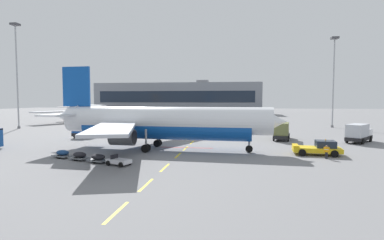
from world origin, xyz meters
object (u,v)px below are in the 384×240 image
airliner_mid_left (88,111)px  fuel_service_truck (282,131)px  catering_truck (359,133)px  apron_light_mast_far (334,71)px  pushback_tug (318,148)px  apron_light_mast_near (17,64)px  baggage_train (89,157)px  ground_crew_worker (327,151)px  airliner_foreground (161,122)px  ground_power_truck (88,128)px

airliner_mid_left → fuel_service_truck: airliner_mid_left is taller
catering_truck → apron_light_mast_far: bearing=82.0°
pushback_tug → apron_light_mast_near: 72.35m
airliner_mid_left → apron_light_mast_near: size_ratio=1.06×
baggage_train → apron_light_mast_far: (41.53, 50.89, 14.04)m
fuel_service_truck → ground_crew_worker: size_ratio=4.37×
apron_light_mast_far → catering_truck: bearing=-98.0°
fuel_service_truck → baggage_train: fuel_service_truck is taller
pushback_tug → apron_light_mast_far: size_ratio=0.27×
fuel_service_truck → apron_light_mast_far: apron_light_mast_far is taller
airliner_foreground → fuel_service_truck: 23.44m
ground_crew_worker → apron_light_mast_far: bearing=73.3°
airliner_foreground → catering_truck: size_ratio=4.92×
airliner_foreground → apron_light_mast_near: (-43.60, 26.78, 12.14)m
fuel_service_truck → ground_power_truck: same height
baggage_train → ground_crew_worker: 28.52m
airliner_foreground → catering_truck: (31.12, 12.19, -2.30)m
ground_power_truck → apron_light_mast_near: bearing=152.0°
airliner_foreground → catering_truck: bearing=21.4°
airliner_foreground → ground_crew_worker: (21.63, -3.94, -3.00)m
apron_light_mast_near → ground_crew_worker: bearing=-25.2°
apron_light_mast_far → ground_power_truck: bearing=-152.4°
apron_light_mast_near → catering_truck: bearing=-11.0°
ground_power_truck → baggage_train: (11.88, -22.91, -1.11)m
fuel_service_truck → apron_light_mast_far: 34.46m
fuel_service_truck → apron_light_mast_near: (-62.33, 12.87, 14.45)m
airliner_mid_left → catering_truck: airliner_mid_left is taller
airliner_mid_left → catering_truck: (67.00, -35.55, -2.05)m
fuel_service_truck → ground_power_truck: bearing=-179.0°
pushback_tug → baggage_train: pushback_tug is taller
baggage_train → ground_crew_worker: (27.95, 5.67, 0.42)m
catering_truck → apron_light_mast_far: size_ratio=0.30×
airliner_foreground → fuel_service_truck: airliner_foreground is taller
pushback_tug → airliner_mid_left: (-57.26, 48.88, 2.79)m
pushback_tug → catering_truck: bearing=53.9°
apron_light_mast_near → airliner_foreground: bearing=-31.6°
pushback_tug → ground_crew_worker: (0.25, -2.80, 0.05)m
ground_power_truck → apron_light_mast_near: (-25.41, 13.48, 14.45)m
fuel_service_truck → airliner_mid_left: bearing=148.2°
pushback_tug → airliner_mid_left: bearing=139.5°
baggage_train → apron_light_mast_near: apron_light_mast_near is taller
airliner_mid_left → ground_crew_worker: airliner_mid_left is taller
pushback_tug → apron_light_mast_near: (-64.99, 27.93, 15.19)m
airliner_mid_left → apron_light_mast_far: bearing=-5.2°
fuel_service_truck → apron_light_mast_near: 65.26m
ground_crew_worker → apron_light_mast_far: size_ratio=0.07×
ground_power_truck → baggage_train: ground_power_truck is taller
airliner_foreground → ground_power_truck: bearing=143.8°
pushback_tug → baggage_train: size_ratio=0.54×
apron_light_mast_near → apron_light_mast_far: apron_light_mast_near is taller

